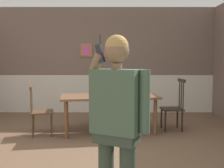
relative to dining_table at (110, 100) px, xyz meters
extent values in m
plane|color=brown|center=(-0.30, -1.16, -0.64)|extent=(7.21, 7.21, 0.00)
cube|color=#756056|center=(-0.30, 2.12, 1.27)|extent=(6.25, 0.12, 1.79)
cube|color=silver|center=(-0.30, 2.13, -0.14)|extent=(6.25, 0.14, 1.01)
cube|color=silver|center=(-0.30, 2.10, 0.37)|extent=(6.25, 0.05, 0.06)
cube|color=olive|center=(-0.63, 2.04, 1.04)|extent=(0.31, 0.03, 0.36)
cube|color=#DB5491|center=(-0.63, 2.03, 1.04)|extent=(0.23, 0.01, 0.28)
cube|color=brown|center=(0.00, 0.00, 0.06)|extent=(1.96, 1.14, 0.04)
cylinder|color=brown|center=(-0.77, -0.46, -0.30)|extent=(0.07, 0.07, 0.69)
cylinder|color=brown|center=(0.87, -0.21, -0.30)|extent=(0.07, 0.07, 0.69)
cylinder|color=brown|center=(-0.87, 0.21, -0.30)|extent=(0.07, 0.07, 0.69)
cylinder|color=brown|center=(0.77, 0.46, -0.30)|extent=(0.07, 0.07, 0.69)
cube|color=black|center=(-0.12, 0.78, -0.19)|extent=(0.54, 0.54, 0.03)
cube|color=black|center=(-0.16, 0.98, 0.33)|extent=(0.45, 0.14, 0.06)
cylinder|color=black|center=(-0.03, 1.01, 0.09)|extent=(0.02, 0.02, 0.54)
cylinder|color=black|center=(-0.16, 0.98, 0.09)|extent=(0.02, 0.02, 0.54)
cylinder|color=black|center=(-0.30, 0.95, 0.09)|extent=(0.02, 0.02, 0.54)
cylinder|color=black|center=(0.10, 0.65, -0.42)|extent=(0.04, 0.04, 0.44)
cylinder|color=black|center=(-0.25, 0.56, -0.42)|extent=(0.04, 0.04, 0.44)
cylinder|color=black|center=(0.02, 1.00, -0.42)|extent=(0.04, 0.04, 0.44)
cylinder|color=black|center=(-0.33, 0.92, -0.42)|extent=(0.04, 0.04, 0.44)
cube|color=#2D2319|center=(1.26, 0.19, -0.22)|extent=(0.44, 0.44, 0.03)
cube|color=#2D2319|center=(1.45, 0.20, 0.36)|extent=(0.06, 0.42, 0.06)
cylinder|color=#2D2319|center=(1.46, 0.07, 0.09)|extent=(0.02, 0.02, 0.59)
cylinder|color=#2D2319|center=(1.45, 0.20, 0.09)|extent=(0.02, 0.02, 0.59)
cylinder|color=#2D2319|center=(1.45, 0.32, 0.09)|extent=(0.02, 0.02, 0.59)
cylinder|color=#2D2319|center=(1.10, 0.01, -0.44)|extent=(0.04, 0.04, 0.41)
cylinder|color=#2D2319|center=(1.09, 0.35, -0.44)|extent=(0.04, 0.04, 0.41)
cylinder|color=#2D2319|center=(1.44, 0.03, -0.44)|extent=(0.04, 0.04, 0.41)
cylinder|color=#2D2319|center=(1.42, 0.36, -0.44)|extent=(0.04, 0.04, 0.41)
cube|color=#513823|center=(-1.26, -0.19, -0.21)|extent=(0.50, 0.50, 0.03)
cube|color=#513823|center=(-1.45, -0.23, 0.26)|extent=(0.14, 0.41, 0.06)
cylinder|color=#513823|center=(-1.47, -0.11, 0.05)|extent=(0.02, 0.02, 0.48)
cylinder|color=#513823|center=(-1.45, -0.23, 0.05)|extent=(0.02, 0.02, 0.48)
cylinder|color=#513823|center=(-1.42, -0.35, 0.05)|extent=(0.02, 0.02, 0.48)
cylinder|color=#513823|center=(-1.14, 0.01, -0.43)|extent=(0.04, 0.04, 0.42)
cylinder|color=#513823|center=(-1.06, -0.31, -0.43)|extent=(0.04, 0.04, 0.42)
cylinder|color=#513823|center=(-1.46, -0.07, -0.43)|extent=(0.04, 0.04, 0.42)
cylinder|color=#513823|center=(-1.39, -0.39, -0.43)|extent=(0.04, 0.04, 0.42)
cube|color=#3A493A|center=(0.10, -2.95, 0.10)|extent=(0.43, 0.36, 0.12)
cube|color=#4C664C|center=(0.10, -2.95, 0.41)|extent=(0.48, 0.39, 0.55)
cylinder|color=#4C664C|center=(0.32, -3.06, 0.42)|extent=(0.09, 0.09, 0.52)
cylinder|color=#936B4C|center=(-0.08, -2.88, 0.74)|extent=(0.17, 0.17, 0.20)
cylinder|color=#936B4C|center=(0.10, -2.95, 0.71)|extent=(0.09, 0.09, 0.05)
sphere|color=#936B4C|center=(0.10, -2.95, 0.84)|extent=(0.21, 0.21, 0.21)
sphere|color=tan|center=(0.10, -2.95, 0.88)|extent=(0.20, 0.20, 0.20)
cube|color=#2D2D33|center=(-0.05, -2.91, 0.82)|extent=(0.09, 0.07, 0.17)
cylinder|color=black|center=(-0.05, -2.91, 0.94)|extent=(0.01, 0.01, 0.08)
camera|label=1|loc=(0.05, -5.29, 0.76)|focal=43.99mm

